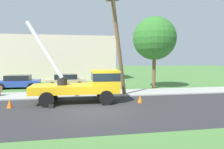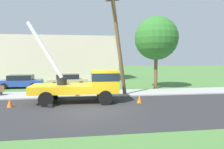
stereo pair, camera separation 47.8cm
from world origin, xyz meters
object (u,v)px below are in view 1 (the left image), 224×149
at_px(traffic_cone_behind, 10,104).
at_px(parked_sedan_tan, 66,80).
at_px(roadside_tree_near, 154,39).
at_px(leaning_utility_pole, 118,42).
at_px(utility_truck, 87,83).
at_px(traffic_cone_ahead, 140,99).
at_px(parked_sedan_blue, 18,82).

xyz_separation_m(traffic_cone_behind, parked_sedan_tan, (3.16, 9.64, 0.43)).
bearing_deg(roadside_tree_near, leaning_utility_pole, -138.69).
bearing_deg(utility_truck, traffic_cone_behind, -169.49).
xyz_separation_m(traffic_cone_ahead, roadside_tree_near, (3.66, 6.59, 5.00)).
xyz_separation_m(leaning_utility_pole, parked_sedan_tan, (-4.51, 7.26, -3.80)).
distance_m(leaning_utility_pole, traffic_cone_ahead, 4.98).
bearing_deg(traffic_cone_ahead, utility_truck, 165.97).
bearing_deg(parked_sedan_tan, leaning_utility_pole, -58.16).
distance_m(traffic_cone_ahead, traffic_cone_behind, 8.81).
bearing_deg(utility_truck, traffic_cone_ahead, -14.03).
distance_m(parked_sedan_blue, roadside_tree_near, 15.19).
xyz_separation_m(utility_truck, parked_sedan_blue, (-6.85, 8.32, -0.70)).
relative_size(parked_sedan_blue, roadside_tree_near, 0.58).
distance_m(utility_truck, leaning_utility_pole, 4.29).
bearing_deg(utility_truck, leaning_utility_pole, 29.04).
xyz_separation_m(traffic_cone_behind, parked_sedan_blue, (-1.78, 9.26, 0.43)).
bearing_deg(traffic_cone_behind, roadside_tree_near, 27.89).
bearing_deg(parked_sedan_blue, traffic_cone_ahead, -41.14).
distance_m(utility_truck, traffic_cone_behind, 5.28).
xyz_separation_m(leaning_utility_pole, roadside_tree_near, (4.80, 4.22, 0.76)).
distance_m(parked_sedan_blue, parked_sedan_tan, 4.95).
height_order(utility_truck, leaning_utility_pole, leaning_utility_pole).
height_order(parked_sedan_blue, roadside_tree_near, roadside_tree_near).
xyz_separation_m(utility_truck, traffic_cone_ahead, (3.74, -0.93, -1.13)).
bearing_deg(traffic_cone_behind, traffic_cone_ahead, 0.05).
relative_size(traffic_cone_ahead, parked_sedan_tan, 0.12).
relative_size(utility_truck, leaning_utility_pole, 0.77).
height_order(leaning_utility_pole, traffic_cone_behind, leaning_utility_pole).
bearing_deg(parked_sedan_tan, traffic_cone_behind, -108.17).
xyz_separation_m(utility_truck, traffic_cone_behind, (-5.08, -0.94, -1.13)).
bearing_deg(leaning_utility_pole, traffic_cone_behind, -162.75).
xyz_separation_m(traffic_cone_behind, roadside_tree_near, (12.47, 6.60, 5.00)).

